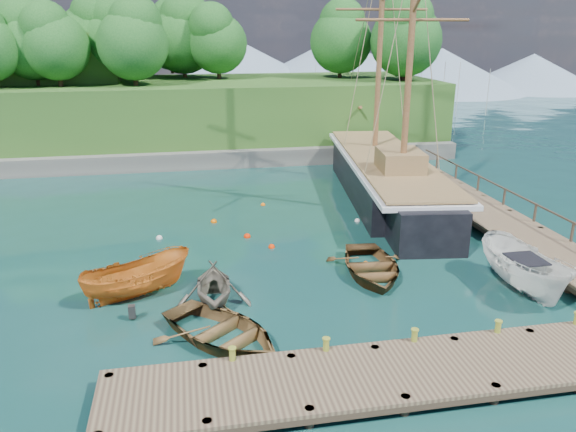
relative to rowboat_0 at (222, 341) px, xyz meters
name	(u,v)px	position (x,y,z in m)	size (l,w,h in m)	color
ground	(318,294)	(4.18, 2.93, 0.00)	(160.00, 160.00, 0.00)	#133B35
dock_near	(432,369)	(6.18, -3.57, 0.43)	(20.00, 3.20, 1.10)	#4C3A2D
dock_east	(488,214)	(15.68, 9.93, 0.43)	(3.20, 24.00, 1.10)	#4C3A2D
bollard_0	(233,376)	(0.18, -2.17, 0.00)	(0.26, 0.26, 0.45)	olive
bollard_1	(326,366)	(3.18, -2.17, 0.00)	(0.26, 0.26, 0.45)	olive
bollard_2	(413,357)	(6.18, -2.17, 0.00)	(0.26, 0.26, 0.45)	olive
bollard_3	(495,348)	(9.18, -2.17, 0.00)	(0.26, 0.26, 0.45)	olive
bollard_4	(573,339)	(12.18, -2.17, 0.00)	(0.26, 0.26, 0.45)	olive
rowboat_0	(222,341)	(0.00, 0.00, 0.00)	(3.54, 4.95, 1.03)	brown
rowboat_1	(214,303)	(-0.10, 2.95, 0.00)	(3.02, 3.49, 1.84)	#6B6556
rowboat_2	(371,275)	(6.90, 4.32, 0.00)	(3.53, 4.95, 1.02)	#52371C
motorboat_orange	(139,296)	(-3.09, 4.11, 0.00)	(1.73, 4.61, 1.78)	orange
cabin_boat_white	(522,290)	(12.60, 1.66, 0.00)	(2.05, 5.45, 2.11)	white
schooner	(386,180)	(11.72, 15.68, 1.09)	(7.32, 26.89, 19.63)	black
mooring_buoy_0	(170,279)	(-1.86, 5.57, 0.00)	(0.32, 0.32, 0.32)	silver
mooring_buoy_1	(247,237)	(2.07, 10.00, 0.00)	(0.36, 0.36, 0.36)	red
mooring_buoy_2	(272,248)	(3.09, 8.32, 0.00)	(0.33, 0.33, 0.33)	#F22D00
mooring_buoy_3	(357,221)	(8.48, 11.33, 0.00)	(0.31, 0.31, 0.31)	white
mooring_buoy_4	(214,222)	(0.50, 12.69, 0.00)	(0.35, 0.35, 0.35)	#E95F00
mooring_buoy_5	(263,205)	(3.67, 15.30, 0.00)	(0.28, 0.28, 0.28)	#F76405
mooring_buoy_6	(159,239)	(-2.45, 10.61, 0.00)	(0.34, 0.34, 0.34)	silver
mooring_buoy_7	(366,265)	(7.03, 5.41, 0.00)	(0.31, 0.31, 0.31)	orange
headland	(88,86)	(-8.70, 34.29, 5.54)	(51.00, 19.31, 12.90)	#474744
distant_ridge	(240,67)	(8.48, 72.93, 4.35)	(117.00, 40.00, 10.00)	#728CA5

